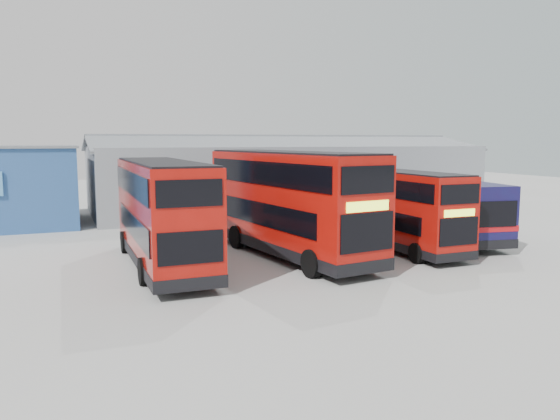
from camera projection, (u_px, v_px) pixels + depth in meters
The scene contains 6 objects.
ground_plane at pixel (295, 270), 23.09m from camera, with size 120.00×120.00×0.00m, color #959591.
maintenance_shed at pixel (286, 176), 44.13m from camera, with size 30.50×12.00×5.89m.
double_decker_left at pixel (163, 215), 23.29m from camera, with size 2.84×10.87×4.58m.
double_decker_centre at pixel (289, 204), 25.55m from camera, with size 4.32×11.92×4.94m.
double_decker_right at pixel (396, 210), 27.38m from camera, with size 2.41×9.38×3.96m.
single_decker_blue at pixel (430, 207), 31.23m from camera, with size 4.83×12.48×3.31m.
Camera 1 is at (-9.12, -20.68, 5.43)m, focal length 35.00 mm.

